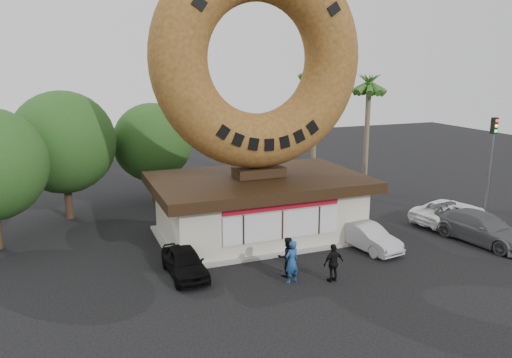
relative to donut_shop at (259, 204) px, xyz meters
The scene contains 16 objects.
ground 6.24m from the donut_shop, 90.00° to the right, with size 90.00×90.00×0.00m, color black.
donut_shop is the anchor object (origin of this frame).
giant_donut 7.60m from the donut_shop, 90.00° to the left, with size 11.13×11.13×2.84m, color olive.
tree_west 12.15m from the donut_shop, 143.55° to the left, with size 6.00×6.00×7.65m.
tree_mid 10.12m from the donut_shop, 113.92° to the left, with size 5.20×5.20×6.63m.
palm_near 12.83m from the donut_shop, 46.90° to the left, with size 2.60×2.60×9.75m.
palm_far 14.00m from the donut_shop, 30.64° to the left, with size 2.60×2.60×8.75m.
street_lamp 10.54m from the donut_shop, 100.50° to the left, with size 2.11×0.20×8.00m.
traffic_signal 14.30m from the donut_shop, ahead, with size 0.30×0.38×6.07m.
person_left 6.15m from the donut_shop, 98.36° to the right, with size 0.69×0.45×1.89m, color navy.
person_center 5.47m from the donut_shop, 98.42° to the right, with size 0.87×0.68×1.79m, color black.
person_right 6.70m from the donut_shop, 82.90° to the right, with size 0.99×0.41×1.69m, color black.
car_black 6.28m from the donut_shop, 143.62° to the right, with size 1.51×3.74×1.28m, color black.
car_silver 5.93m from the donut_shop, 41.15° to the right, with size 1.35×3.86×1.27m, color #ACABB0.
car_grey 11.74m from the donut_shop, 26.36° to the right, with size 2.16×5.32×1.54m, color #55575A.
car_white 11.41m from the donut_shop, 10.41° to the right, with size 2.28×4.94×1.37m, color white.
Camera 1 is at (-9.53, -17.93, 9.21)m, focal length 35.00 mm.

